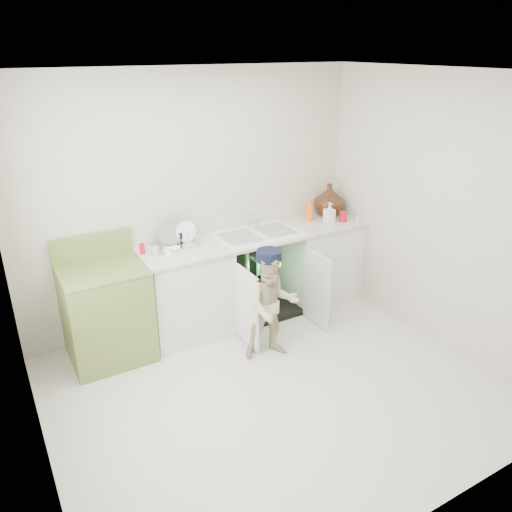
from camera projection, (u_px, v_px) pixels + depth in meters
The scene contains 5 objects.
ground at pixel (272, 389), 4.18m from camera, with size 3.50×3.50×0.00m, color beige.
room_shell at pixel (275, 252), 3.69m from camera, with size 6.00×5.50×1.26m.
counter_run at pixel (260, 271), 5.23m from camera, with size 2.44×1.02×1.25m.
avocado_stove at pixel (106, 312), 4.47m from camera, with size 0.71×0.65×1.10m.
repair_worker at pixel (272, 304), 4.46m from camera, with size 0.64×0.67×1.04m.
Camera 1 is at (-1.82, -2.88, 2.67)m, focal length 35.00 mm.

